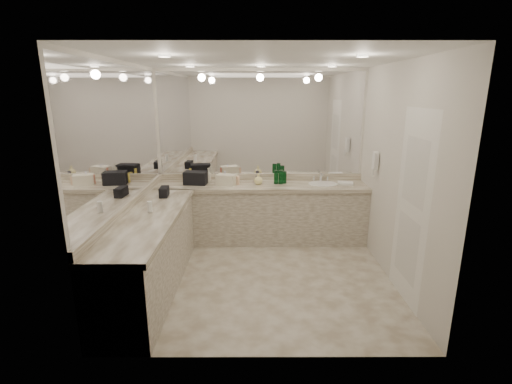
{
  "coord_description": "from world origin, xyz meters",
  "views": [
    {
      "loc": [
        -0.08,
        -4.26,
        2.25
      ],
      "look_at": [
        -0.07,
        0.4,
        0.99
      ],
      "focal_mm": 26.0,
      "sensor_mm": 36.0,
      "label": 1
    }
  ],
  "objects_px": {
    "hand_towel": "(345,183)",
    "soap_bottle_c": "(258,179)",
    "soap_bottle_b": "(225,178)",
    "sink": "(323,184)",
    "black_toiletry_bag": "(196,178)",
    "wall_phone": "(375,161)",
    "cream_cosmetic_case": "(226,179)",
    "soap_bottle_a": "(208,175)"
  },
  "relations": [
    {
      "from": "wall_phone",
      "to": "soap_bottle_a",
      "type": "xyz_separation_m",
      "value": [
        -2.36,
        0.6,
        -0.34
      ]
    },
    {
      "from": "soap_bottle_c",
      "to": "hand_towel",
      "type": "bearing_deg",
      "value": -0.87
    },
    {
      "from": "black_toiletry_bag",
      "to": "soap_bottle_b",
      "type": "xyz_separation_m",
      "value": [
        0.44,
        0.02,
        0.0
      ]
    },
    {
      "from": "sink",
      "to": "soap_bottle_b",
      "type": "xyz_separation_m",
      "value": [
        -1.49,
        0.01,
        0.1
      ]
    },
    {
      "from": "sink",
      "to": "wall_phone",
      "type": "height_order",
      "value": "wall_phone"
    },
    {
      "from": "wall_phone",
      "to": "cream_cosmetic_case",
      "type": "bearing_deg",
      "value": 167.5
    },
    {
      "from": "hand_towel",
      "to": "sink",
      "type": "bearing_deg",
      "value": 174.22
    },
    {
      "from": "hand_towel",
      "to": "soap_bottle_c",
      "type": "xyz_separation_m",
      "value": [
        -1.32,
        0.02,
        0.07
      ]
    },
    {
      "from": "wall_phone",
      "to": "hand_towel",
      "type": "bearing_deg",
      "value": 120.24
    },
    {
      "from": "soap_bottle_b",
      "to": "soap_bottle_c",
      "type": "height_order",
      "value": "soap_bottle_b"
    },
    {
      "from": "wall_phone",
      "to": "soap_bottle_c",
      "type": "xyz_separation_m",
      "value": [
        -1.59,
        0.49,
        -0.37
      ]
    },
    {
      "from": "wall_phone",
      "to": "cream_cosmetic_case",
      "type": "distance_m",
      "value": 2.15
    },
    {
      "from": "soap_bottle_b",
      "to": "cream_cosmetic_case",
      "type": "bearing_deg",
      "value": -63.03
    },
    {
      "from": "hand_towel",
      "to": "soap_bottle_a",
      "type": "xyz_separation_m",
      "value": [
        -2.08,
        0.13,
        0.1
      ]
    },
    {
      "from": "wall_phone",
      "to": "black_toiletry_bag",
      "type": "bearing_deg",
      "value": 169.05
    },
    {
      "from": "sink",
      "to": "hand_towel",
      "type": "relative_size",
      "value": 1.93
    },
    {
      "from": "sink",
      "to": "soap_bottle_a",
      "type": "distance_m",
      "value": 1.76
    },
    {
      "from": "sink",
      "to": "soap_bottle_b",
      "type": "height_order",
      "value": "soap_bottle_b"
    },
    {
      "from": "black_toiletry_bag",
      "to": "hand_towel",
      "type": "xyz_separation_m",
      "value": [
        2.26,
        -0.02,
        -0.08
      ]
    },
    {
      "from": "cream_cosmetic_case",
      "to": "soap_bottle_b",
      "type": "height_order",
      "value": "soap_bottle_b"
    },
    {
      "from": "hand_towel",
      "to": "soap_bottle_a",
      "type": "bearing_deg",
      "value": 176.37
    },
    {
      "from": "soap_bottle_a",
      "to": "soap_bottle_b",
      "type": "height_order",
      "value": "soap_bottle_a"
    },
    {
      "from": "wall_phone",
      "to": "cream_cosmetic_case",
      "type": "relative_size",
      "value": 0.84
    },
    {
      "from": "soap_bottle_b",
      "to": "soap_bottle_c",
      "type": "distance_m",
      "value": 0.51
    },
    {
      "from": "sink",
      "to": "cream_cosmetic_case",
      "type": "height_order",
      "value": "cream_cosmetic_case"
    },
    {
      "from": "soap_bottle_b",
      "to": "hand_towel",
      "type": "bearing_deg",
      "value": -1.32
    },
    {
      "from": "cream_cosmetic_case",
      "to": "black_toiletry_bag",
      "type": "bearing_deg",
      "value": -163.55
    },
    {
      "from": "hand_towel",
      "to": "soap_bottle_c",
      "type": "relative_size",
      "value": 1.35
    },
    {
      "from": "sink",
      "to": "soap_bottle_a",
      "type": "height_order",
      "value": "soap_bottle_a"
    },
    {
      "from": "cream_cosmetic_case",
      "to": "soap_bottle_a",
      "type": "distance_m",
      "value": 0.32
    },
    {
      "from": "black_toiletry_bag",
      "to": "soap_bottle_b",
      "type": "bearing_deg",
      "value": 2.32
    },
    {
      "from": "soap_bottle_a",
      "to": "cream_cosmetic_case",
      "type": "bearing_deg",
      "value": -25.88
    },
    {
      "from": "wall_phone",
      "to": "soap_bottle_b",
      "type": "relative_size",
      "value": 1.22
    },
    {
      "from": "hand_towel",
      "to": "soap_bottle_b",
      "type": "bearing_deg",
      "value": 178.68
    },
    {
      "from": "wall_phone",
      "to": "soap_bottle_c",
      "type": "relative_size",
      "value": 1.42
    },
    {
      "from": "cream_cosmetic_case",
      "to": "soap_bottle_b",
      "type": "relative_size",
      "value": 1.45
    },
    {
      "from": "sink",
      "to": "soap_bottle_a",
      "type": "bearing_deg",
      "value": 176.78
    },
    {
      "from": "soap_bottle_a",
      "to": "soap_bottle_c",
      "type": "distance_m",
      "value": 0.78
    },
    {
      "from": "cream_cosmetic_case",
      "to": "soap_bottle_c",
      "type": "height_order",
      "value": "soap_bottle_c"
    },
    {
      "from": "wall_phone",
      "to": "soap_bottle_a",
      "type": "relative_size",
      "value": 1.05
    },
    {
      "from": "cream_cosmetic_case",
      "to": "soap_bottle_c",
      "type": "relative_size",
      "value": 1.7
    },
    {
      "from": "hand_towel",
      "to": "soap_bottle_a",
      "type": "distance_m",
      "value": 2.09
    }
  ]
}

